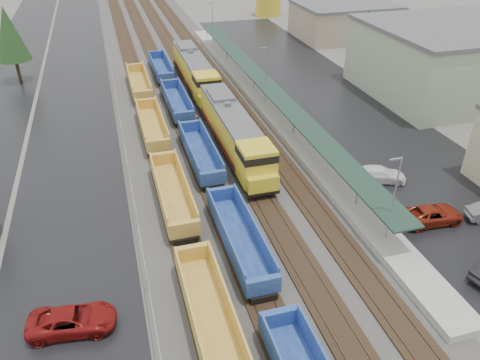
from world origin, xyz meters
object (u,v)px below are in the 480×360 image
object	(u,v)px
locomotive_trail	(195,72)
parked_car_east_c	(379,174)
parked_car_east_b	(432,215)
locomotive_lead	(235,133)
well_string_yellow	(188,245)
well_string_blue	(217,189)
parked_car_west_c	(72,320)
storage_tank	(268,2)

from	to	relation	value
locomotive_trail	parked_car_east_c	world-z (taller)	locomotive_trail
parked_car_east_b	parked_car_east_c	distance (m)	7.37
locomotive_lead	parked_car_east_b	bearing A→B (deg)	-52.20
locomotive_trail	parked_car_east_b	bearing A→B (deg)	-71.06
locomotive_lead	well_string_yellow	size ratio (longest dim) A/B	0.24
locomotive_lead	well_string_yellow	distance (m)	17.32
well_string_yellow	parked_car_east_c	distance (m)	21.02
well_string_blue	parked_car_west_c	distance (m)	17.46
well_string_yellow	parked_car_east_b	bearing A→B (deg)	-3.72
locomotive_lead	parked_car_east_c	distance (m)	15.43
well_string_blue	parked_car_east_b	distance (m)	18.94
locomotive_trail	parked_car_west_c	bearing A→B (deg)	-111.84
locomotive_lead	parked_car_east_c	bearing A→B (deg)	-37.52
locomotive_lead	well_string_blue	bearing A→B (deg)	-116.11
locomotive_lead	storage_tank	world-z (taller)	storage_tank
parked_car_east_b	parked_car_east_c	bearing A→B (deg)	9.07
parked_car_east_c	well_string_yellow	bearing A→B (deg)	126.13
well_string_yellow	parked_car_west_c	xyz separation A→B (m)	(-8.55, -4.99, -0.38)
well_string_blue	storage_tank	size ratio (longest dim) A/B	14.75
parked_car_west_c	well_string_yellow	bearing A→B (deg)	-53.06
locomotive_trail	parked_car_east_c	xyz separation A→B (m)	(12.15, -30.33, -1.78)
storage_tank	parked_car_west_c	distance (m)	95.32
well_string_yellow	storage_tank	distance (m)	87.18
storage_tank	parked_car_west_c	world-z (taller)	storage_tank
locomotive_trail	parked_car_west_c	size ratio (longest dim) A/B	3.79
locomotive_trail	well_string_yellow	size ratio (longest dim) A/B	0.24
storage_tank	parked_car_east_c	xyz separation A→B (m)	(-14.08, -74.19, -2.19)
storage_tank	parked_car_east_b	bearing A→B (deg)	-99.27
locomotive_lead	parked_car_east_b	size ratio (longest dim) A/B	3.92
locomotive_lead	storage_tank	xyz separation A→B (m)	(26.23, 64.86, 0.40)
storage_tank	well_string_blue	bearing A→B (deg)	-112.49
well_string_blue	locomotive_trail	bearing A→B (deg)	82.19
storage_tank	parked_car_east_b	xyz separation A→B (m)	(-13.31, -81.52, -2.18)
locomotive_trail	parked_car_east_b	distance (m)	39.86
locomotive_lead	well_string_blue	world-z (taller)	locomotive_lead
well_string_blue	parked_car_east_b	bearing A→B (deg)	-26.67
locomotive_trail	well_string_blue	bearing A→B (deg)	-97.81
well_string_blue	parked_car_west_c	size ratio (longest dim) A/B	15.52
locomotive_lead	well_string_blue	xyz separation A→B (m)	(-4.00, -8.16, -1.40)
locomotive_trail	well_string_yellow	xyz separation A→B (m)	(-8.00, -36.30, -1.38)
storage_tank	parked_car_west_c	bearing A→B (deg)	-116.68
locomotive_trail	well_string_blue	world-z (taller)	locomotive_trail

